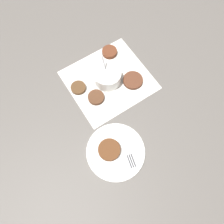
# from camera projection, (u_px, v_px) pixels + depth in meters

# --- Properties ---
(ground_plane) EXTENTS (4.00, 4.00, 0.00)m
(ground_plane) POSITION_uv_depth(u_px,v_px,m) (113.00, 82.00, 0.90)
(ground_plane) COLOR #605B56
(napkin) EXTENTS (0.35, 0.33, 0.00)m
(napkin) POSITION_uv_depth(u_px,v_px,m) (109.00, 80.00, 0.90)
(napkin) COLOR silver
(napkin) RESTS_ON ground_plane
(sauce_bowl) EXTENTS (0.12, 0.11, 0.12)m
(sauce_bowl) POSITION_uv_depth(u_px,v_px,m) (107.00, 77.00, 0.88)
(sauce_bowl) COLOR white
(sauce_bowl) RESTS_ON napkin
(fritter_0) EXTENTS (0.06, 0.06, 0.01)m
(fritter_0) POSITION_uv_depth(u_px,v_px,m) (96.00, 97.00, 0.86)
(fritter_0) COLOR brown
(fritter_0) RESTS_ON napkin
(fritter_1) EXTENTS (0.08, 0.08, 0.01)m
(fritter_1) POSITION_uv_depth(u_px,v_px,m) (133.00, 80.00, 0.89)
(fritter_1) COLOR brown
(fritter_1) RESTS_ON napkin
(fritter_2) EXTENTS (0.06, 0.06, 0.02)m
(fritter_2) POSITION_uv_depth(u_px,v_px,m) (110.00, 52.00, 0.94)
(fritter_2) COLOR brown
(fritter_2) RESTS_ON napkin
(fritter_3) EXTENTS (0.06, 0.06, 0.01)m
(fritter_3) POSITION_uv_depth(u_px,v_px,m) (78.00, 88.00, 0.88)
(fritter_3) COLOR brown
(fritter_3) RESTS_ON napkin
(serving_plate) EXTENTS (0.21, 0.21, 0.02)m
(serving_plate) POSITION_uv_depth(u_px,v_px,m) (116.00, 152.00, 0.79)
(serving_plate) COLOR white
(serving_plate) RESTS_ON ground_plane
(fritter_on_plate) EXTENTS (0.08, 0.08, 0.02)m
(fritter_on_plate) POSITION_uv_depth(u_px,v_px,m) (109.00, 150.00, 0.77)
(fritter_on_plate) COLOR brown
(fritter_on_plate) RESTS_ON serving_plate
(fork) EXTENTS (0.07, 0.15, 0.00)m
(fork) POSITION_uv_depth(u_px,v_px,m) (128.00, 153.00, 0.77)
(fork) COLOR silver
(fork) RESTS_ON serving_plate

